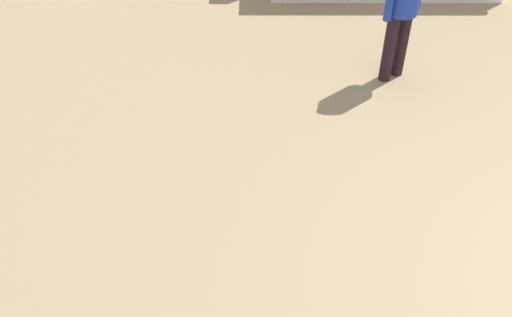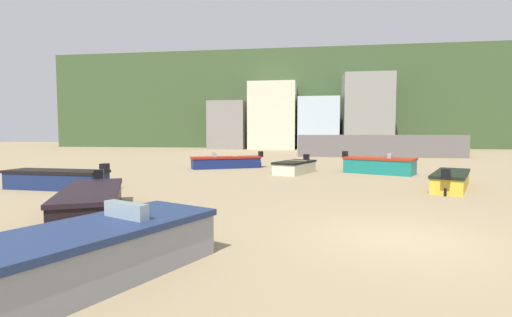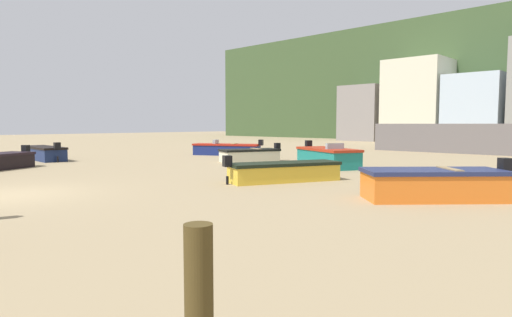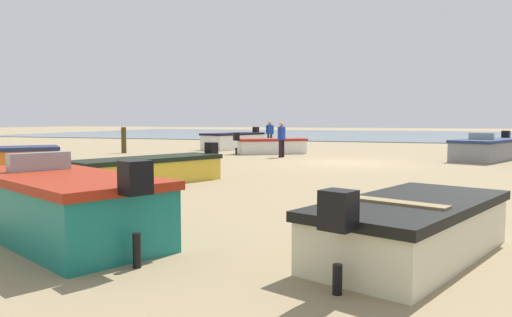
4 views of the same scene
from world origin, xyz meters
name	(u,v)px [view 1 (image 1 of 4)]	position (x,y,z in m)	size (l,w,h in m)	color
beach_walker_foreground	(404,2)	(3.16, -1.89, 0.95)	(0.44, 0.53, 1.62)	black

